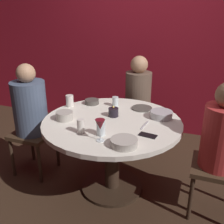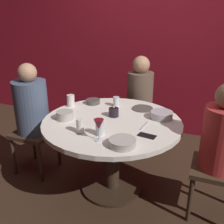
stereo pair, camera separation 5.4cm
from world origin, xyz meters
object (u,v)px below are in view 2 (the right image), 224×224
at_px(seated_diner_left, 31,108).
at_px(cell_phone, 147,136).
at_px(bowl_serving_large, 162,115).
at_px(wine_glass, 99,125).
at_px(cup_by_left_diner, 100,128).
at_px(seated_diner_right, 222,139).
at_px(cup_center_front, 116,101).
at_px(bowl_small_white, 93,102).
at_px(bowl_sauce_side, 65,115).
at_px(bowl_salad_center, 122,143).
at_px(candle_holder, 114,112).
at_px(seated_diner_back, 140,93).
at_px(cup_by_right_diner, 80,126).
at_px(cup_near_candle, 71,101).
at_px(dining_table, 112,136).
at_px(dinner_plate, 143,108).

relative_size(seated_diner_left, cell_phone, 8.50).
height_order(seated_diner_left, bowl_serving_large, seated_diner_left).
height_order(wine_glass, cup_by_left_diner, wine_glass).
xyz_separation_m(seated_diner_right, cup_center_front, (-1.02, 0.36, 0.06)).
height_order(bowl_small_white, bowl_sauce_side, bowl_sauce_side).
relative_size(bowl_serving_large, bowl_salad_center, 1.01).
bearing_deg(cell_phone, seated_diner_right, 117.26).
distance_m(candle_holder, cell_phone, 0.49).
bearing_deg(seated_diner_left, seated_diner_back, 45.59).
height_order(seated_diner_right, wine_glass, seated_diner_right).
bearing_deg(cell_phone, bowl_small_white, -117.69).
distance_m(seated_diner_left, bowl_serving_large, 1.31).
xyz_separation_m(wine_glass, cell_phone, (0.32, 0.21, -0.12)).
bearing_deg(cup_by_right_diner, bowl_small_white, 107.22).
bearing_deg(bowl_sauce_side, bowl_small_white, 83.08).
height_order(cup_near_candle, cup_center_front, cup_near_candle).
bearing_deg(bowl_salad_center, bowl_serving_large, 75.80).
distance_m(seated_diner_back, cup_near_candle, 0.90).
relative_size(bowl_serving_large, cup_near_candle, 1.72).
xyz_separation_m(seated_diner_right, candle_holder, (-0.95, 0.09, 0.05)).
xyz_separation_m(cell_phone, bowl_salad_center, (-0.13, -0.22, 0.02)).
bearing_deg(cup_center_front, dining_table, -74.89).
relative_size(wine_glass, cup_near_candle, 1.48).
height_order(cup_by_left_diner, cup_by_right_diner, cup_by_right_diner).
distance_m(candle_holder, bowl_serving_large, 0.44).
bearing_deg(cell_phone, bowl_serving_large, -176.10).
distance_m(wine_glass, cell_phone, 0.40).
distance_m(seated_diner_back, bowl_sauce_side, 1.12).
xyz_separation_m(candle_holder, dinner_plate, (0.20, 0.28, -0.03)).
xyz_separation_m(seated_diner_back, dinner_plate, (0.18, -0.53, 0.02)).
distance_m(bowl_small_white, bowl_sauce_side, 0.47).
bearing_deg(bowl_serving_large, cup_by_right_diner, -135.46).
distance_m(candle_holder, bowl_salad_center, 0.57).
bearing_deg(dinner_plate, bowl_serving_large, -35.60).
height_order(seated_diner_back, cup_by_left_diner, seated_diner_back).
height_order(seated_diner_back, bowl_salad_center, seated_diner_back).
height_order(dining_table, cup_by_left_diner, cup_by_left_diner).
height_order(wine_glass, cup_center_front, wine_glass).
distance_m(seated_diner_left, bowl_salad_center, 1.21).
distance_m(wine_glass, cup_by_right_diner, 0.22).
distance_m(cell_phone, cup_center_front, 0.73).
xyz_separation_m(dining_table, cup_near_candle, (-0.53, 0.19, 0.22)).
distance_m(seated_diner_back, bowl_serving_large, 0.80).
bearing_deg(bowl_sauce_side, cup_center_front, 57.85).
relative_size(seated_diner_right, bowl_salad_center, 5.84).
distance_m(cell_phone, bowl_sauce_side, 0.79).
bearing_deg(bowl_salad_center, seated_diner_left, 160.08).
distance_m(dinner_plate, bowl_serving_large, 0.28).
bearing_deg(dinner_plate, cell_phone, -71.17).
bearing_deg(wine_glass, bowl_serving_large, 60.25).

